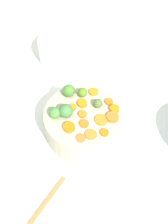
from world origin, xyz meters
The scene contains 21 objects.
tabletop centered at (0.00, 0.00, 0.01)m, with size 2.40×2.40×0.02m, color white.
serving_bowl_carrots centered at (-0.03, -0.05, 0.07)m, with size 0.25×0.25×0.09m, color #B8B098.
carrot_slice_0 centered at (0.00, -0.10, 0.12)m, with size 0.04×0.04×0.01m, color orange.
carrot_slice_1 centered at (-0.05, -0.13, 0.12)m, with size 0.03×0.03×0.01m, color orange.
carrot_slice_2 centered at (-0.04, -0.05, 0.12)m, with size 0.03×0.03×0.01m, color orange.
carrot_slice_3 centered at (-0.05, -0.09, 0.12)m, with size 0.03×0.03×0.01m, color orange.
carrot_slice_4 centered at (0.03, -0.11, 0.12)m, with size 0.04×0.04×0.01m, color orange.
carrot_slice_5 centered at (-0.01, -0.02, 0.12)m, with size 0.03×0.03×0.01m, color orange.
carrot_slice_6 centered at (-0.09, -0.12, 0.12)m, with size 0.03×0.03×0.01m, color orange.
carrot_slice_7 centered at (-0.09, -0.07, 0.12)m, with size 0.03×0.03×0.01m, color orange.
carrot_slice_8 centered at (-0.02, -0.14, 0.12)m, with size 0.03×0.03×0.01m, color orange.
carrot_slice_9 centered at (0.06, -0.09, 0.12)m, with size 0.03×0.03×0.01m, color orange.
carrot_slice_10 centered at (-0.05, -0.02, 0.12)m, with size 0.02×0.02×0.01m, color orange.
carrot_slice_11 centered at (0.06, -0.06, 0.12)m, with size 0.02×0.02×0.01m, color orange.
carrot_slice_12 centered at (0.04, 0.00, 0.12)m, with size 0.03×0.03×0.01m, color orange.
brussels_sprout_0 centered at (0.01, 0.01, 0.13)m, with size 0.03×0.03×0.03m, color #578525.
brussels_sprout_1 centered at (-0.03, 0.04, 0.13)m, with size 0.04×0.04×0.04m, color #4A8033.
brussels_sprout_2 centered at (-0.08, -0.03, 0.14)m, with size 0.04×0.04×0.04m, color #468141.
brussels_sprout_3 centered at (0.02, -0.05, 0.13)m, with size 0.03×0.03×0.03m, color #556F39.
brussels_sprout_4 centered at (-0.11, -0.01, 0.13)m, with size 0.04×0.04×0.04m, color #4E873B.
casserole_dish centered at (0.10, 0.28, 0.06)m, with size 0.20×0.20×0.09m, color white.
Camera 1 is at (-0.33, -0.51, 0.84)m, focal length 48.41 mm.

